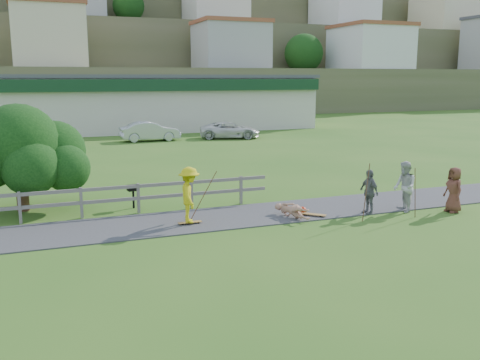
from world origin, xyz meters
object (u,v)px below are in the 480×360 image
Objects in this scene: skater_rider at (189,198)px; bbq at (133,197)px; spectator_b at (369,192)px; tree at (20,163)px; spectator_a at (404,187)px; skater_fallen at (292,211)px; spectator_c at (454,190)px; car_silver at (150,131)px; car_white at (230,130)px.

skater_rider is 2.09× the size of bbq.
tree reaches higher than spectator_b.
spectator_a is at bearing -87.07° from skater_rider.
spectator_c is (5.91, -1.31, 0.56)m from skater_fallen.
spectator_b is at bearing -174.62° from car_silver.
spectator_b is (2.87, -0.42, 0.53)m from skater_fallen.
skater_rider is 1.12× the size of spectator_c.
spectator_c reaches higher than car_silver.
spectator_a is at bearing -171.59° from car_silver.
spectator_c is 1.87× the size of bbq.
spectator_c is at bearing -168.32° from car_silver.
bbq is at bearing 167.54° from car_white.
car_white is at bearing -169.18° from spectator_a.
spectator_c is 0.35× the size of tree.
car_white is 24.83m from tree.
spectator_b is 0.98× the size of spectator_c.
spectator_b is 12.75m from tree.
skater_rider is at bearing -96.95° from spectator_c.
spectator_a is at bearing -24.95° from skater_fallen.
spectator_a is at bearing 78.40° from spectator_b.
spectator_b is at bearing -102.67° from spectator_c.
spectator_a is 0.41× the size of car_silver.
tree is at bearing 62.63° from skater_rider.
tree is at bearing 156.09° from bbq.
skater_fallen is 0.95× the size of spectator_b.
bbq is (3.89, -1.10, -1.34)m from tree.
spectator_b is 3.17m from spectator_c.
car_white is (10.01, 23.68, -0.26)m from skater_rider.
car_silver is (-2.80, 25.14, -0.06)m from spectator_b.
car_white is 5.41× the size of bbq.
car_silver reaches higher than skater_fallen.
spectator_a is (7.83, -1.09, 0.00)m from skater_rider.
spectator_c is 0.35× the size of car_white.
spectator_b is 25.29m from car_silver.
tree reaches higher than spectator_c.
car_white is 23.58m from bbq.
car_silver is 0.94× the size of car_white.
skater_fallen is at bearing -43.35° from bbq.
tree is (-13.07, 5.21, 0.85)m from spectator_a.
skater_fallen is 24.99m from car_white.
spectator_a is 10.07m from bbq.
tree is at bearing -95.88° from spectator_a.
tree is (-15.26, -19.55, 1.12)m from car_white.
tree reaches higher than bbq.
spectator_b reaches higher than bbq.
spectator_a reaches higher than skater_fallen.
spectator_a is 24.87m from car_white.
skater_fallen is 4.35m from spectator_a.
spectator_b is at bearing -171.91° from car_white.
skater_fallen is 10.05m from tree.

